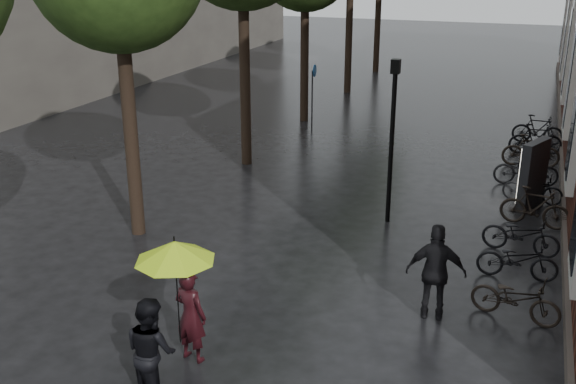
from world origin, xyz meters
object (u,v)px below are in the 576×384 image
at_px(person_burgundy, 191,316).
at_px(ad_lightbox, 533,175).
at_px(pedestrian_walking, 436,272).
at_px(parked_bicycles, 529,185).
at_px(lamp_post, 392,126).
at_px(person_black, 151,351).

height_order(person_burgundy, ad_lightbox, ad_lightbox).
height_order(pedestrian_walking, parked_bicycles, pedestrian_walking).
relative_size(person_burgundy, lamp_post, 0.40).
xyz_separation_m(person_burgundy, parked_bicycles, (4.97, 9.72, -0.34)).
height_order(person_black, lamp_post, lamp_post).
distance_m(parked_bicycles, ad_lightbox, 0.63).
bearing_deg(ad_lightbox, person_burgundy, -95.94).
distance_m(person_black, pedestrian_walking, 5.28).
height_order(pedestrian_walking, lamp_post, lamp_post).
height_order(person_burgundy, pedestrian_walking, pedestrian_walking).
xyz_separation_m(person_black, parked_bicycles, (4.99, 10.89, -0.39)).
distance_m(person_black, parked_bicycles, 11.99).
distance_m(ad_lightbox, lamp_post, 4.26).
height_order(person_black, ad_lightbox, ad_lightbox).
xyz_separation_m(person_burgundy, person_black, (-0.02, -1.17, 0.05)).
bearing_deg(person_black, pedestrian_walking, -106.51).
bearing_deg(ad_lightbox, parked_bicycles, 118.75).
relative_size(person_burgundy, parked_bicycles, 0.12).
height_order(pedestrian_walking, ad_lightbox, pedestrian_walking).
bearing_deg(pedestrian_walking, person_black, 40.30).
bearing_deg(lamp_post, parked_bicycles, 39.78).
bearing_deg(lamp_post, person_burgundy, -103.89).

